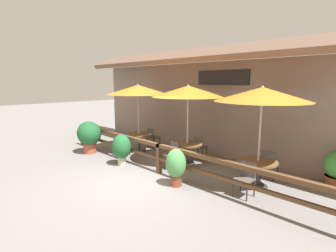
{
  "coord_description": "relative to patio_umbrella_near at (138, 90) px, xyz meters",
  "views": [
    {
      "loc": [
        5.86,
        -4.31,
        2.87
      ],
      "look_at": [
        0.08,
        1.37,
        1.48
      ],
      "focal_mm": 28.0,
      "sensor_mm": 36.0,
      "label": 1
    }
  ],
  "objects": [
    {
      "name": "patio_umbrella_far",
      "position": [
        5.21,
        0.01,
        0.0
      ],
      "size": [
        2.49,
        2.49,
        2.76
      ],
      "color": "#B7B2A8",
      "rests_on": "ground"
    },
    {
      "name": "chair_far_wallside",
      "position": [
        5.16,
        0.8,
        -2.03
      ],
      "size": [
        0.48,
        0.48,
        0.88
      ],
      "rotation": [
        0.0,
        0.0,
        3.29
      ],
      "color": "#514C47",
      "rests_on": "ground"
    },
    {
      "name": "chair_middle_streetside",
      "position": [
        2.46,
        -0.55,
        -2.03
      ],
      "size": [
        0.48,
        0.48,
        0.88
      ],
      "rotation": [
        0.0,
        0.0,
        -0.17
      ],
      "color": "#514C47",
      "rests_on": "ground"
    },
    {
      "name": "patio_umbrella_middle",
      "position": [
        2.5,
        0.18,
        0.0
      ],
      "size": [
        2.49,
        2.49,
        2.76
      ],
      "color": "#B7B2A8",
      "rests_on": "ground"
    },
    {
      "name": "ground_plane",
      "position": [
        2.52,
        -2.24,
        -2.53
      ],
      "size": [
        60.0,
        60.0,
        0.0
      ],
      "primitive_type": "plane",
      "color": "slate"
    },
    {
      "name": "building_facade",
      "position": [
        2.52,
        1.87,
        -0.37
      ],
      "size": [
        14.28,
        1.49,
        4.23
      ],
      "color": "gray",
      "rests_on": "ground"
    },
    {
      "name": "chair_far_streetside",
      "position": [
        5.28,
        -0.78,
        -2.03
      ],
      "size": [
        0.43,
        0.43,
        0.88
      ],
      "rotation": [
        0.0,
        0.0,
        0.02
      ],
      "color": "#514C47",
      "rests_on": "ground"
    },
    {
      "name": "potted_plant_broad_leaf",
      "position": [
        3.6,
        -1.55,
        -1.95
      ],
      "size": [
        0.59,
        0.53,
        1.05
      ],
      "color": "brown",
      "rests_on": "ground"
    },
    {
      "name": "chair_middle_wallside",
      "position": [
        2.45,
        0.91,
        -2.03
      ],
      "size": [
        0.51,
        0.51,
        0.88
      ],
      "rotation": [
        0.0,
        0.0,
        3.38
      ],
      "color": "#514C47",
      "rests_on": "ground"
    },
    {
      "name": "dining_table_near",
      "position": [
        0.0,
        -0.0,
        -1.95
      ],
      "size": [
        1.04,
        1.04,
        0.73
      ],
      "color": "brown",
      "rests_on": "ground"
    },
    {
      "name": "chair_near_streetside",
      "position": [
        0.03,
        -0.79,
        -2.03
      ],
      "size": [
        0.5,
        0.5,
        0.88
      ],
      "rotation": [
        0.0,
        0.0,
        0.2
      ],
      "color": "#514C47",
      "rests_on": "ground"
    },
    {
      "name": "dining_table_far",
      "position": [
        5.21,
        0.01,
        -1.95
      ],
      "size": [
        1.04,
        1.04,
        0.73
      ],
      "color": "brown",
      "rests_on": "ground"
    },
    {
      "name": "chair_near_wallside",
      "position": [
        -0.05,
        0.78,
        -2.03
      ],
      "size": [
        0.43,
        0.43,
        0.88
      ],
      "rotation": [
        0.0,
        0.0,
        3.13
      ],
      "color": "#514C47",
      "rests_on": "ground"
    },
    {
      "name": "patio_umbrella_near",
      "position": [
        0.0,
        0.0,
        0.0
      ],
      "size": [
        2.49,
        2.49,
        2.76
      ],
      "color": "#B7B2A8",
      "rests_on": "ground"
    },
    {
      "name": "dining_table_middle",
      "position": [
        2.5,
        0.18,
        -1.95
      ],
      "size": [
        1.04,
        1.04,
        0.73
      ],
      "color": "brown",
      "rests_on": "ground"
    },
    {
      "name": "potted_plant_entrance_palm",
      "position": [
        1.01,
        -1.56,
        -1.91
      ],
      "size": [
        0.71,
        0.64,
        1.08
      ],
      "color": "#B7AD99",
      "rests_on": "ground"
    },
    {
      "name": "potted_plant_corner_fern",
      "position": [
        -1.2,
        -1.59,
        -1.79
      ],
      "size": [
        1.03,
        0.93,
        1.29
      ],
      "color": "#9E4C33",
      "rests_on": "ground"
    },
    {
      "name": "patio_railing",
      "position": [
        2.52,
        -1.19,
        -1.84
      ],
      "size": [
        10.4,
        0.14,
        0.95
      ],
      "color": "brown",
      "rests_on": "ground"
    }
  ]
}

